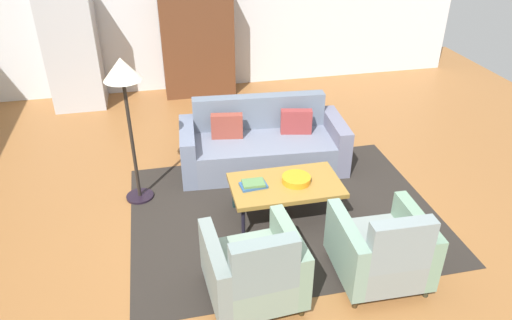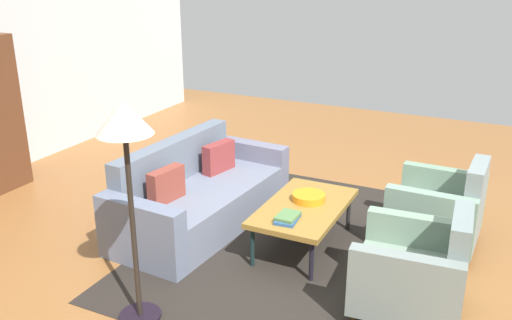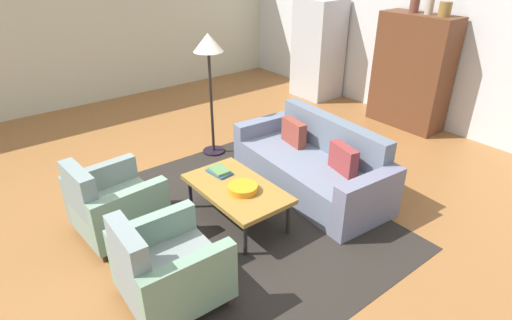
{
  "view_description": "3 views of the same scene",
  "coord_description": "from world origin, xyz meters",
  "px_view_note": "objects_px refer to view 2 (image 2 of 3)",
  "views": [
    {
      "loc": [
        -0.98,
        -4.05,
        3.27
      ],
      "look_at": [
        0.02,
        0.55,
        0.53
      ],
      "focal_mm": 33.68,
      "sensor_mm": 36.0,
      "label": 1
    },
    {
      "loc": [
        -4.21,
        -1.52,
        2.62
      ],
      "look_at": [
        0.56,
        0.79,
        0.68
      ],
      "focal_mm": 39.25,
      "sensor_mm": 36.0,
      "label": 2
    },
    {
      "loc": [
        3.41,
        -2.04,
        2.77
      ],
      "look_at": [
        0.16,
        0.5,
        0.6
      ],
      "focal_mm": 29.2,
      "sensor_mm": 36.0,
      "label": 3
    }
  ],
  "objects_px": {
    "book_stack": "(288,217)",
    "armchair_left": "(418,273)",
    "armchair_right": "(442,213)",
    "floor_lamp": "(125,139)",
    "couch": "(196,197)",
    "coffee_table": "(304,209)",
    "fruit_bowl": "(309,197)"
  },
  "relations": [
    {
      "from": "couch",
      "to": "floor_lamp",
      "type": "distance_m",
      "value": 2.03
    },
    {
      "from": "coffee_table",
      "to": "armchair_left",
      "type": "bearing_deg",
      "value": -117.04
    },
    {
      "from": "couch",
      "to": "coffee_table",
      "type": "height_order",
      "value": "couch"
    },
    {
      "from": "armchair_right",
      "to": "floor_lamp",
      "type": "relative_size",
      "value": 0.51
    },
    {
      "from": "couch",
      "to": "coffee_table",
      "type": "distance_m",
      "value": 1.19
    },
    {
      "from": "coffee_table",
      "to": "armchair_left",
      "type": "height_order",
      "value": "armchair_left"
    },
    {
      "from": "armchair_left",
      "to": "book_stack",
      "type": "bearing_deg",
      "value": 74.53
    },
    {
      "from": "armchair_left",
      "to": "fruit_bowl",
      "type": "bearing_deg",
      "value": 54.53
    },
    {
      "from": "coffee_table",
      "to": "fruit_bowl",
      "type": "xyz_separation_m",
      "value": [
        0.12,
        0.0,
        0.07
      ]
    },
    {
      "from": "fruit_bowl",
      "to": "armchair_left",
      "type": "bearing_deg",
      "value": -121.37
    },
    {
      "from": "armchair_left",
      "to": "fruit_bowl",
      "type": "xyz_separation_m",
      "value": [
        0.71,
        1.17,
        0.12
      ]
    },
    {
      "from": "couch",
      "to": "armchair_right",
      "type": "distance_m",
      "value": 2.43
    },
    {
      "from": "coffee_table",
      "to": "floor_lamp",
      "type": "height_order",
      "value": "floor_lamp"
    },
    {
      "from": "armchair_right",
      "to": "couch",
      "type": "bearing_deg",
      "value": 105.69
    },
    {
      "from": "coffee_table",
      "to": "book_stack",
      "type": "xyz_separation_m",
      "value": [
        -0.36,
        0.02,
        0.06
      ]
    },
    {
      "from": "couch",
      "to": "book_stack",
      "type": "distance_m",
      "value": 1.24
    },
    {
      "from": "armchair_left",
      "to": "fruit_bowl",
      "type": "distance_m",
      "value": 1.37
    },
    {
      "from": "couch",
      "to": "fruit_bowl",
      "type": "bearing_deg",
      "value": 99.28
    },
    {
      "from": "coffee_table",
      "to": "book_stack",
      "type": "bearing_deg",
      "value": 177.49
    },
    {
      "from": "armchair_right",
      "to": "fruit_bowl",
      "type": "relative_size",
      "value": 2.8
    },
    {
      "from": "couch",
      "to": "floor_lamp",
      "type": "bearing_deg",
      "value": 20.31
    },
    {
      "from": "armchair_left",
      "to": "fruit_bowl",
      "type": "height_order",
      "value": "armchair_left"
    },
    {
      "from": "book_stack",
      "to": "armchair_left",
      "type": "bearing_deg",
      "value": -101.36
    },
    {
      "from": "couch",
      "to": "armchair_left",
      "type": "xyz_separation_m",
      "value": [
        -0.6,
        -2.35,
        0.06
      ]
    },
    {
      "from": "floor_lamp",
      "to": "armchair_right",
      "type": "bearing_deg",
      "value": -40.67
    },
    {
      "from": "coffee_table",
      "to": "fruit_bowl",
      "type": "relative_size",
      "value": 3.82
    },
    {
      "from": "coffee_table",
      "to": "fruit_bowl",
      "type": "distance_m",
      "value": 0.14
    },
    {
      "from": "couch",
      "to": "armchair_left",
      "type": "bearing_deg",
      "value": 79.66
    },
    {
      "from": "armchair_left",
      "to": "floor_lamp",
      "type": "height_order",
      "value": "floor_lamp"
    },
    {
      "from": "floor_lamp",
      "to": "armchair_left",
      "type": "bearing_deg",
      "value": -62.06
    },
    {
      "from": "armchair_right",
      "to": "fruit_bowl",
      "type": "distance_m",
      "value": 1.27
    },
    {
      "from": "coffee_table",
      "to": "armchair_left",
      "type": "distance_m",
      "value": 1.31
    }
  ]
}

